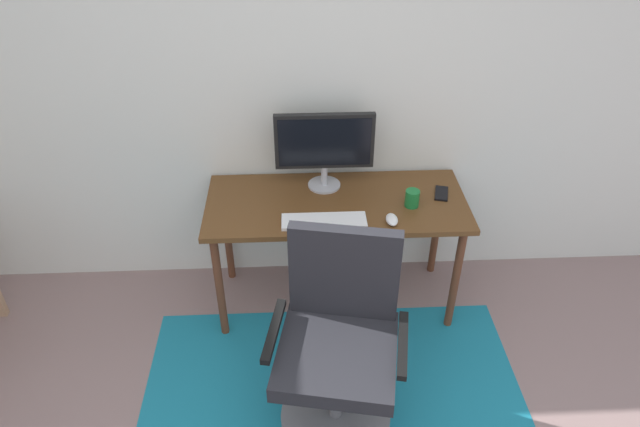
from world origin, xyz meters
name	(u,v)px	position (x,y,z in m)	size (l,w,h in m)	color
wall_back	(298,71)	(0.00, 2.20, 1.30)	(6.00, 0.10, 2.60)	silver
area_rug	(334,402)	(0.13, 1.09, 0.00)	(1.92, 1.28, 0.01)	teal
desk	(336,213)	(0.19, 1.83, 0.64)	(1.39, 0.60, 0.71)	brown
monitor	(324,144)	(0.13, 1.99, 0.97)	(0.53, 0.18, 0.44)	#B2B2B7
keyboard	(324,221)	(0.11, 1.64, 0.72)	(0.43, 0.13, 0.02)	white
computer_mouse	(392,220)	(0.45, 1.63, 0.73)	(0.06, 0.10, 0.03)	white
coffee_cup	(412,198)	(0.58, 1.77, 0.76)	(0.08, 0.08, 0.09)	#197031
cell_phone	(441,193)	(0.76, 1.87, 0.72)	(0.07, 0.14, 0.01)	black
office_chair	(338,351)	(0.15, 1.05, 0.42)	(0.65, 0.60, 0.99)	slate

